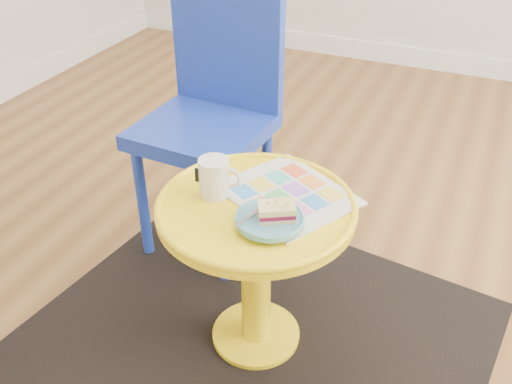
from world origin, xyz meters
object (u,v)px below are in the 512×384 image
at_px(mug, 215,176).
at_px(plate, 270,220).
at_px(chair, 213,106).
at_px(side_table, 256,247).
at_px(newspaper, 288,194).

bearing_deg(mug, plate, -29.94).
height_order(chair, mug, chair).
xyz_separation_m(side_table, mug, (-0.12, 0.00, 0.20)).
bearing_deg(newspaper, mug, -128.51).
relative_size(side_table, mug, 4.55).
relative_size(side_table, newspaper, 1.62).
distance_m(chair, newspaper, 0.54).
height_order(side_table, mug, mug).
distance_m(chair, mug, 0.49).
relative_size(mug, plate, 0.67).
bearing_deg(newspaper, chair, 167.41).
xyz_separation_m(newspaper, mug, (-0.18, -0.07, 0.05)).
relative_size(chair, plate, 5.31).
height_order(chair, plate, chair).
bearing_deg(mug, side_table, -10.28).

